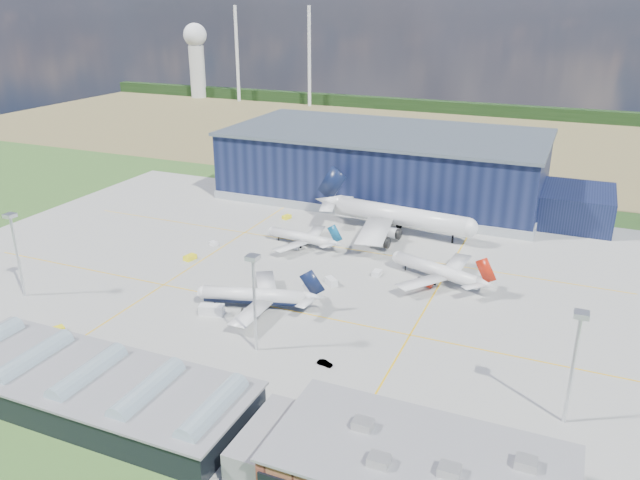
{
  "coord_description": "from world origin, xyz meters",
  "views": [
    {
      "loc": [
        71.12,
        -136.31,
        73.5
      ],
      "look_at": [
        5.6,
        16.57,
        9.31
      ],
      "focal_mm": 35.0,
      "sensor_mm": 36.0,
      "label": 1
    }
  ],
  "objects_px": {
    "light_mast_east": "(576,350)",
    "airliner_regional": "(301,232)",
    "gse_cart_b": "(214,244)",
    "light_mast_west": "(15,242)",
    "airliner_red": "(437,263)",
    "gse_tug_c": "(287,217)",
    "airliner_widebody": "(400,206)",
    "light_mast_center": "(254,288)",
    "gse_tug_a": "(190,257)",
    "gse_cart_a": "(377,273)",
    "airliner_navy": "(254,288)",
    "gse_tug_b": "(57,330)",
    "gse_van_b": "(331,282)",
    "car_b": "(325,363)",
    "hangar": "(392,168)",
    "gse_van_a": "(212,310)",
    "car_a": "(220,393)",
    "ops_building": "(419,477)"
  },
  "relations": [
    {
      "from": "light_mast_west",
      "to": "light_mast_east",
      "type": "bearing_deg",
      "value": 0.0
    },
    {
      "from": "gse_tug_a",
      "to": "car_a",
      "type": "xyz_separation_m",
      "value": [
        45.11,
        -55.9,
        -0.18
      ]
    },
    {
      "from": "car_a",
      "to": "airliner_widebody",
      "type": "bearing_deg",
      "value": -3.76
    },
    {
      "from": "airliner_navy",
      "to": "airliner_regional",
      "type": "bearing_deg",
      "value": -96.69
    },
    {
      "from": "light_mast_center",
      "to": "gse_tug_c",
      "type": "bearing_deg",
      "value": 111.71
    },
    {
      "from": "airliner_red",
      "to": "gse_tug_c",
      "type": "distance_m",
      "value": 69.48
    },
    {
      "from": "airliner_widebody",
      "to": "car_a",
      "type": "xyz_separation_m",
      "value": [
        -6.54,
        -103.0,
        -9.08
      ]
    },
    {
      "from": "light_mast_west",
      "to": "airliner_widebody",
      "type": "height_order",
      "value": "light_mast_west"
    },
    {
      "from": "light_mast_center",
      "to": "airliner_red",
      "type": "relative_size",
      "value": 0.68
    },
    {
      "from": "gse_tug_b",
      "to": "car_a",
      "type": "relative_size",
      "value": 0.96
    },
    {
      "from": "hangar",
      "to": "airliner_navy",
      "type": "distance_m",
      "value": 107.02
    },
    {
      "from": "gse_tug_a",
      "to": "gse_cart_a",
      "type": "relative_size",
      "value": 1.14
    },
    {
      "from": "airliner_widebody",
      "to": "gse_van_b",
      "type": "bearing_deg",
      "value": -90.03
    },
    {
      "from": "light_mast_west",
      "to": "gse_tug_a",
      "type": "xyz_separation_m",
      "value": [
        26.53,
        37.9,
        -14.66
      ]
    },
    {
      "from": "car_a",
      "to": "car_b",
      "type": "xyz_separation_m",
      "value": [
        15.0,
        18.11,
        -0.03
      ]
    },
    {
      "from": "airliner_red",
      "to": "gse_tug_c",
      "type": "xyz_separation_m",
      "value": [
        -61.77,
        31.44,
        -4.79
      ]
    },
    {
      "from": "ops_building",
      "to": "gse_van_a",
      "type": "xyz_separation_m",
      "value": [
        -63.3,
        40.32,
        -3.46
      ]
    },
    {
      "from": "light_mast_center",
      "to": "gse_tug_c",
      "type": "relative_size",
      "value": 7.22
    },
    {
      "from": "ops_building",
      "to": "airliner_navy",
      "type": "bearing_deg",
      "value": 139.01
    },
    {
      "from": "gse_tug_b",
      "to": "gse_cart_b",
      "type": "height_order",
      "value": "gse_tug_b"
    },
    {
      "from": "airliner_red",
      "to": "car_a",
      "type": "distance_m",
      "value": 75.15
    },
    {
      "from": "gse_cart_b",
      "to": "light_mast_west",
      "type": "bearing_deg",
      "value": 171.72
    },
    {
      "from": "gse_tug_a",
      "to": "car_b",
      "type": "height_order",
      "value": "gse_tug_a"
    },
    {
      "from": "airliner_navy",
      "to": "gse_tug_a",
      "type": "height_order",
      "value": "airliner_navy"
    },
    {
      "from": "gse_tug_b",
      "to": "gse_van_b",
      "type": "xyz_separation_m",
      "value": [
        49.56,
        50.06,
        0.28
      ]
    },
    {
      "from": "gse_cart_b",
      "to": "car_b",
      "type": "relative_size",
      "value": 0.82
    },
    {
      "from": "gse_tug_b",
      "to": "gse_cart_a",
      "type": "bearing_deg",
      "value": 74.38
    },
    {
      "from": "airliner_widebody",
      "to": "airliner_regional",
      "type": "relative_size",
      "value": 2.12
    },
    {
      "from": "airliner_red",
      "to": "gse_van_a",
      "type": "distance_m",
      "value": 62.83
    },
    {
      "from": "ops_building",
      "to": "light_mast_west",
      "type": "distance_m",
      "value": 119.33
    },
    {
      "from": "light_mast_center",
      "to": "gse_cart_b",
      "type": "bearing_deg",
      "value": 130.39
    },
    {
      "from": "car_b",
      "to": "car_a",
      "type": "bearing_deg",
      "value": 149.19
    },
    {
      "from": "airliner_navy",
      "to": "gse_van_a",
      "type": "xyz_separation_m",
      "value": [
        -8.05,
        -7.68,
        -4.17
      ]
    },
    {
      "from": "gse_van_a",
      "to": "gse_cart_b",
      "type": "height_order",
      "value": "gse_van_a"
    },
    {
      "from": "light_mast_center",
      "to": "hangar",
      "type": "bearing_deg",
      "value": 93.3
    },
    {
      "from": "gse_van_a",
      "to": "gse_cart_b",
      "type": "bearing_deg",
      "value": 15.21
    },
    {
      "from": "airliner_widebody",
      "to": "gse_tug_b",
      "type": "distance_m",
      "value": 111.81
    },
    {
      "from": "light_mast_east",
      "to": "airliner_regional",
      "type": "relative_size",
      "value": 0.82
    },
    {
      "from": "light_mast_west",
      "to": "airliner_widebody",
      "type": "bearing_deg",
      "value": 47.4
    },
    {
      "from": "light_mast_west",
      "to": "car_b",
      "type": "distance_m",
      "value": 87.9
    },
    {
      "from": "light_mast_center",
      "to": "light_mast_east",
      "type": "height_order",
      "value": "same"
    },
    {
      "from": "hangar",
      "to": "light_mast_center",
      "type": "height_order",
      "value": "hangar"
    },
    {
      "from": "ops_building",
      "to": "gse_cart_a",
      "type": "xyz_separation_m",
      "value": [
        -32.94,
        79.37,
        -4.08
      ]
    },
    {
      "from": "hangar",
      "to": "gse_tug_c",
      "type": "height_order",
      "value": "hangar"
    },
    {
      "from": "airliner_widebody",
      "to": "airliner_regional",
      "type": "distance_m",
      "value": 34.97
    },
    {
      "from": "gse_tug_a",
      "to": "gse_van_a",
      "type": "height_order",
      "value": "gse_van_a"
    },
    {
      "from": "light_mast_center",
      "to": "light_mast_east",
      "type": "relative_size",
      "value": 1.0
    },
    {
      "from": "airliner_regional",
      "to": "car_a",
      "type": "xyz_separation_m",
      "value": [
        19.03,
        -79.69,
        -3.97
      ]
    },
    {
      "from": "gse_tug_b",
      "to": "gse_van_b",
      "type": "height_order",
      "value": "gse_van_b"
    },
    {
      "from": "light_mast_east",
      "to": "gse_van_b",
      "type": "distance_m",
      "value": 74.61
    }
  ]
}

